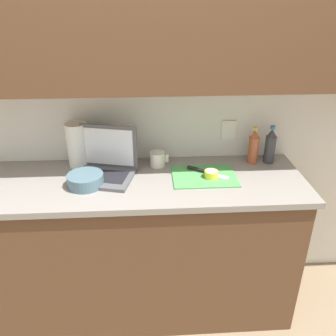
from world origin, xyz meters
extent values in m
plane|color=#847056|center=(0.00, 0.00, 0.00)|extent=(12.00, 12.00, 0.00)
cube|color=white|center=(0.00, 0.33, 1.30)|extent=(5.20, 0.06, 2.60)
cube|color=white|center=(-0.15, 0.29, 1.12)|extent=(0.09, 0.01, 0.12)
cube|color=white|center=(0.58, 0.29, 1.12)|extent=(0.09, 0.01, 0.12)
cube|color=brown|center=(0.00, 0.14, 1.77)|extent=(4.42, 0.32, 0.70)
cube|color=brown|center=(0.00, 0.00, 0.45)|extent=(1.86, 0.56, 0.90)
cube|color=gray|center=(0.00, 0.00, 0.92)|extent=(1.91, 0.59, 0.03)
cube|color=#9EA3A8|center=(-0.68, 0.03, 0.86)|extent=(0.44, 0.39, 0.16)
cube|color=#515156|center=(-0.18, 0.03, 0.95)|extent=(0.37, 0.33, 0.02)
cube|color=black|center=(-0.18, 0.03, 0.96)|extent=(0.29, 0.21, 0.00)
cube|color=#515156|center=(-0.15, 0.15, 1.08)|extent=(0.33, 0.09, 0.26)
cube|color=white|center=(-0.15, 0.15, 1.08)|extent=(0.28, 0.07, 0.22)
cube|color=#4C9E51|center=(0.39, 0.02, 0.94)|extent=(0.36, 0.28, 0.01)
cube|color=silver|center=(0.46, 0.02, 0.95)|extent=(0.14, 0.11, 0.00)
cylinder|color=black|center=(0.35, 0.08, 0.96)|extent=(0.10, 0.08, 0.02)
cylinder|color=yellow|center=(0.42, 0.00, 0.97)|extent=(0.08, 0.08, 0.04)
cylinder|color=#F4EAA3|center=(0.42, 0.00, 0.99)|extent=(0.07, 0.07, 0.00)
cylinder|color=#A34C2D|center=(0.71, 0.19, 1.02)|extent=(0.06, 0.06, 0.17)
cone|color=#A34C2D|center=(0.71, 0.19, 1.13)|extent=(0.06, 0.06, 0.05)
cylinder|color=gold|center=(0.71, 0.19, 1.16)|extent=(0.03, 0.03, 0.02)
cylinder|color=#333338|center=(0.81, 0.19, 1.02)|extent=(0.07, 0.07, 0.17)
cone|color=#333338|center=(0.81, 0.19, 1.13)|extent=(0.06, 0.06, 0.05)
cylinder|color=#3366B2|center=(0.81, 0.19, 1.17)|extent=(0.03, 0.03, 0.02)
cylinder|color=silver|center=(0.13, 0.18, 0.98)|extent=(0.09, 0.09, 0.09)
cube|color=silver|center=(0.18, 0.18, 0.99)|extent=(0.02, 0.01, 0.05)
cylinder|color=slate|center=(-0.27, -0.04, 0.97)|extent=(0.20, 0.20, 0.07)
cylinder|color=white|center=(-0.35, 0.22, 1.07)|extent=(0.12, 0.12, 0.27)
camera|label=1|loc=(0.07, -1.75, 1.90)|focal=38.00mm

